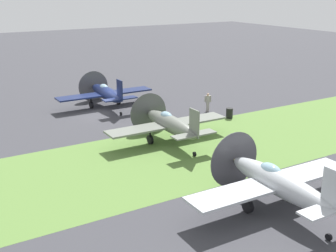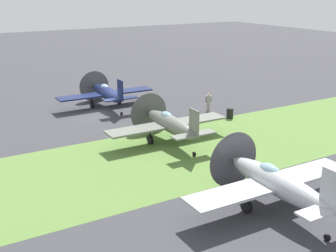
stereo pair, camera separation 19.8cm
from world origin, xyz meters
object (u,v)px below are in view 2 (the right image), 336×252
at_px(airplane_wingman, 169,123).
at_px(airplane_trail, 275,182).
at_px(ground_crew_chief, 208,102).
at_px(airplane_lead, 107,93).
at_px(fuel_drum, 230,113).

bearing_deg(airplane_wingman, airplane_trail, -92.23).
relative_size(airplane_wingman, ground_crew_chief, 5.56).
bearing_deg(airplane_wingman, airplane_lead, 91.08).
relative_size(airplane_lead, fuel_drum, 10.42).
xyz_separation_m(airplane_trail, ground_crew_chief, (7.89, 16.89, -0.60)).
height_order(airplane_trail, ground_crew_chief, airplane_trail).
bearing_deg(fuel_drum, airplane_trail, -120.29).
relative_size(airplane_lead, ground_crew_chief, 5.42).
bearing_deg(fuel_drum, airplane_lead, 131.27).
bearing_deg(airplane_lead, fuel_drum, -48.85).
height_order(airplane_wingman, ground_crew_chief, airplane_wingman).
distance_m(airplane_wingman, airplane_trail, 11.57).
distance_m(ground_crew_chief, fuel_drum, 2.81).
bearing_deg(airplane_trail, ground_crew_chief, 65.58).
distance_m(airplane_trail, fuel_drum, 16.41).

